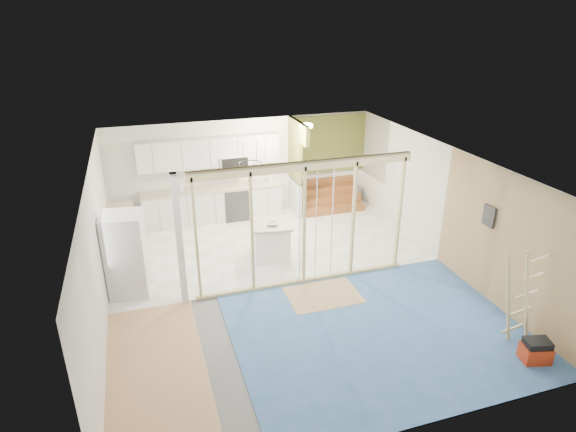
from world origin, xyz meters
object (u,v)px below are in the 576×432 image
object	(u,v)px
fridge	(127,255)
ladder	(520,296)
island	(271,240)
toolbox	(536,351)

from	to	relation	value
fridge	ladder	bearing A→B (deg)	-21.71
fridge	island	distance (m)	3.13
island	toolbox	size ratio (longest dim) A/B	1.99
fridge	ladder	world-z (taller)	ladder
toolbox	ladder	world-z (taller)	ladder
fridge	ladder	distance (m)	7.04
fridge	ladder	size ratio (longest dim) A/B	1.00
fridge	island	size ratio (longest dim) A/B	1.73
island	toolbox	xyz separation A→B (m)	(3.02, -4.67, -0.22)
fridge	island	xyz separation A→B (m)	(3.04, 0.60, -0.43)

